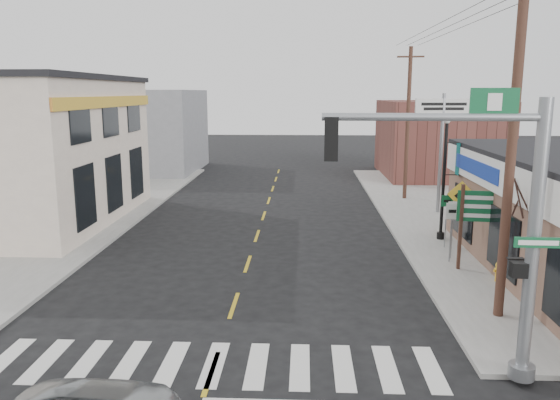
{
  "coord_description": "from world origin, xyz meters",
  "views": [
    {
      "loc": [
        2.06,
        -11.24,
        6.24
      ],
      "look_at": [
        1.28,
        6.08,
        2.8
      ],
      "focal_mm": 35.0,
      "sensor_mm": 36.0,
      "label": 1
    }
  ],
  "objects_px": {
    "fire_hydrant": "(498,271)",
    "dance_center_sign": "(443,122)",
    "bare_tree": "(535,188)",
    "utility_pole_far": "(408,122)",
    "traffic_signal_pole": "(500,212)",
    "lamp_post": "(446,169)",
    "utility_pole_near": "(513,130)",
    "guide_sign": "(482,215)"
  },
  "relations": [
    {
      "from": "dance_center_sign",
      "to": "utility_pole_near",
      "type": "height_order",
      "value": "utility_pole_near"
    },
    {
      "from": "bare_tree",
      "to": "traffic_signal_pole",
      "type": "bearing_deg",
      "value": -119.51
    },
    {
      "from": "traffic_signal_pole",
      "to": "fire_hydrant",
      "type": "bearing_deg",
      "value": 70.7
    },
    {
      "from": "traffic_signal_pole",
      "to": "utility_pole_far",
      "type": "distance_m",
      "value": 20.68
    },
    {
      "from": "lamp_post",
      "to": "utility_pole_near",
      "type": "bearing_deg",
      "value": -76.0
    },
    {
      "from": "lamp_post",
      "to": "bare_tree",
      "type": "bearing_deg",
      "value": -66.08
    },
    {
      "from": "utility_pole_near",
      "to": "lamp_post",
      "type": "bearing_deg",
      "value": 86.58
    },
    {
      "from": "lamp_post",
      "to": "dance_center_sign",
      "type": "height_order",
      "value": "dance_center_sign"
    },
    {
      "from": "traffic_signal_pole",
      "to": "fire_hydrant",
      "type": "relative_size",
      "value": 9.41
    },
    {
      "from": "lamp_post",
      "to": "dance_center_sign",
      "type": "relative_size",
      "value": 0.84
    },
    {
      "from": "lamp_post",
      "to": "bare_tree",
      "type": "xyz_separation_m",
      "value": [
        0.84,
        -6.8,
        0.41
      ]
    },
    {
      "from": "dance_center_sign",
      "to": "utility_pole_far",
      "type": "bearing_deg",
      "value": 99.55
    },
    {
      "from": "guide_sign",
      "to": "utility_pole_far",
      "type": "height_order",
      "value": "utility_pole_far"
    },
    {
      "from": "traffic_signal_pole",
      "to": "utility_pole_far",
      "type": "relative_size",
      "value": 0.72
    },
    {
      "from": "fire_hydrant",
      "to": "dance_center_sign",
      "type": "xyz_separation_m",
      "value": [
        0.55,
        10.62,
        4.27
      ]
    },
    {
      "from": "traffic_signal_pole",
      "to": "bare_tree",
      "type": "bearing_deg",
      "value": 61.93
    },
    {
      "from": "bare_tree",
      "to": "utility_pole_far",
      "type": "xyz_separation_m",
      "value": [
        -0.8,
        15.87,
        1.04
      ]
    },
    {
      "from": "traffic_signal_pole",
      "to": "bare_tree",
      "type": "relative_size",
      "value": 1.44
    },
    {
      "from": "utility_pole_near",
      "to": "bare_tree",
      "type": "bearing_deg",
      "value": 44.94
    },
    {
      "from": "fire_hydrant",
      "to": "utility_pole_far",
      "type": "height_order",
      "value": "utility_pole_far"
    },
    {
      "from": "fire_hydrant",
      "to": "utility_pole_far",
      "type": "bearing_deg",
      "value": 92.0
    },
    {
      "from": "fire_hydrant",
      "to": "bare_tree",
      "type": "relative_size",
      "value": 0.15
    },
    {
      "from": "bare_tree",
      "to": "fire_hydrant",
      "type": "bearing_deg",
      "value": 100.86
    },
    {
      "from": "utility_pole_far",
      "to": "utility_pole_near",
      "type": "bearing_deg",
      "value": -83.75
    },
    {
      "from": "bare_tree",
      "to": "utility_pole_far",
      "type": "bearing_deg",
      "value": 92.87
    },
    {
      "from": "guide_sign",
      "to": "dance_center_sign",
      "type": "height_order",
      "value": "dance_center_sign"
    },
    {
      "from": "traffic_signal_pole",
      "to": "utility_pole_near",
      "type": "bearing_deg",
      "value": 69.03
    },
    {
      "from": "fire_hydrant",
      "to": "utility_pole_near",
      "type": "bearing_deg",
      "value": -108.66
    },
    {
      "from": "dance_center_sign",
      "to": "bare_tree",
      "type": "xyz_separation_m",
      "value": [
        -0.26,
        -12.17,
        -1.25
      ]
    },
    {
      "from": "dance_center_sign",
      "to": "utility_pole_near",
      "type": "bearing_deg",
      "value": -102.65
    },
    {
      "from": "lamp_post",
      "to": "utility_pole_near",
      "type": "relative_size",
      "value": 0.51
    },
    {
      "from": "traffic_signal_pole",
      "to": "dance_center_sign",
      "type": "relative_size",
      "value": 1.02
    },
    {
      "from": "guide_sign",
      "to": "utility_pole_near",
      "type": "bearing_deg",
      "value": -91.97
    },
    {
      "from": "guide_sign",
      "to": "lamp_post",
      "type": "xyz_separation_m",
      "value": [
        -0.29,
        4.03,
        1.03
      ]
    },
    {
      "from": "traffic_signal_pole",
      "to": "fire_hydrant",
      "type": "xyz_separation_m",
      "value": [
        2.37,
        6.25,
        -3.33
      ]
    },
    {
      "from": "traffic_signal_pole",
      "to": "lamp_post",
      "type": "distance_m",
      "value": 11.66
    },
    {
      "from": "traffic_signal_pole",
      "to": "utility_pole_far",
      "type": "height_order",
      "value": "utility_pole_far"
    },
    {
      "from": "fire_hydrant",
      "to": "bare_tree",
      "type": "distance_m",
      "value": 3.4
    },
    {
      "from": "fire_hydrant",
      "to": "utility_pole_far",
      "type": "relative_size",
      "value": 0.08
    },
    {
      "from": "dance_center_sign",
      "to": "bare_tree",
      "type": "bearing_deg",
      "value": -97.48
    },
    {
      "from": "dance_center_sign",
      "to": "utility_pole_far",
      "type": "height_order",
      "value": "utility_pole_far"
    },
    {
      "from": "guide_sign",
      "to": "lamp_post",
      "type": "relative_size",
      "value": 0.59
    }
  ]
}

